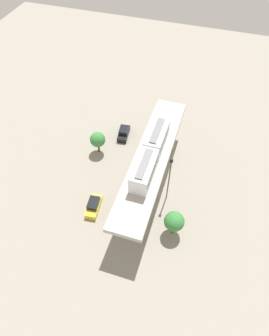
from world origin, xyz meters
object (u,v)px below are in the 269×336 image
object	(u,v)px
parked_car_black	(124,133)
tree_mid_lot	(98,140)
train	(151,154)
signal_post	(169,178)
parked_car_yellow	(94,206)
tree_near_viaduct	(174,222)

from	to	relation	value
parked_car_black	tree_mid_lot	distance (m)	6.60
tree_mid_lot	train	bearing A→B (deg)	-24.97
signal_post	train	bearing A→B (deg)	161.82
train	parked_car_black	xyz separation A→B (m)	(-8.04, 10.54, -7.62)
tree_mid_lot	signal_post	distance (m)	15.94
tree_mid_lot	parked_car_yellow	bearing A→B (deg)	-71.80
parked_car_yellow	parked_car_black	bearing A→B (deg)	86.86
tree_mid_lot	signal_post	world-z (taller)	signal_post
tree_near_viaduct	signal_post	bearing A→B (deg)	111.56
tree_mid_lot	parked_car_black	bearing A→B (deg)	60.38
tree_near_viaduct	train	bearing A→B (deg)	129.16
train	signal_post	distance (m)	4.75
train	parked_car_yellow	xyz separation A→B (m)	(-7.17, -6.77, -7.62)
tree_near_viaduct	tree_mid_lot	world-z (taller)	tree_near_viaduct
parked_car_black	parked_car_yellow	bearing A→B (deg)	-93.96
parked_car_yellow	tree_near_viaduct	size ratio (longest dim) A/B	0.95
parked_car_yellow	tree_near_viaduct	world-z (taller)	tree_near_viaduct
train	parked_car_yellow	bearing A→B (deg)	-136.65
parked_car_black	signal_post	bearing A→B (deg)	-52.37
train	parked_car_yellow	distance (m)	12.46
train	tree_near_viaduct	bearing A→B (deg)	-50.84
tree_near_viaduct	tree_mid_lot	size ratio (longest dim) A/B	1.03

